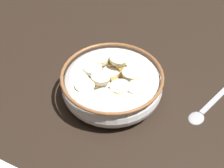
{
  "coord_description": "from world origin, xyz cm",
  "views": [
    {
      "loc": [
        -17.63,
        32.94,
        40.56
      ],
      "look_at": [
        0.0,
        0.0,
        3.0
      ],
      "focal_mm": 45.88,
      "sensor_mm": 36.0,
      "label": 1
    }
  ],
  "objects": [
    {
      "name": "ground_plane",
      "position": [
        0.0,
        0.0,
        -1.0
      ],
      "size": [
        119.51,
        119.51,
        2.0
      ],
      "primitive_type": "cube",
      "color": "black"
    },
    {
      "name": "cereal_bowl",
      "position": [
        -0.0,
        0.01,
        3.13
      ],
      "size": [
        18.72,
        18.72,
        6.17
      ],
      "color": "white",
      "rests_on": "ground_plane"
    },
    {
      "name": "spoon",
      "position": [
        -16.75,
        -4.63,
        0.32
      ],
      "size": [
        6.08,
        14.46,
        0.8
      ],
      "color": "#A5A5AD",
      "rests_on": "ground_plane"
    }
  ]
}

